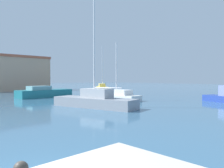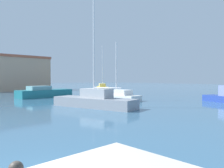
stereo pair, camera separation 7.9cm
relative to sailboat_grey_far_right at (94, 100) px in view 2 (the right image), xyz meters
The scene contains 6 objects.
water 10.38m from the sailboat_grey_far_right, 66.94° to the left, with size 160.00×160.00×0.00m, color #38607F.
sailboat_grey_far_right is the anchor object (origin of this frame).
motorboat_teal_near_pier 12.83m from the sailboat_grey_far_right, 81.98° to the left, with size 7.18×2.61×1.51m.
sailboat_yellow_outer_mooring 25.85m from the sailboat_grey_far_right, 46.86° to the left, with size 5.29×6.57×9.12m.
sailboat_white_distant_north 6.58m from the sailboat_grey_far_right, 27.07° to the left, with size 2.21×5.99×6.70m.
waterfront_apartments 33.17m from the sailboat_grey_far_right, 82.02° to the left, with size 13.74×9.00×7.04m.
Camera 2 is at (-1.48, -4.61, 2.54)m, focal length 36.01 mm.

